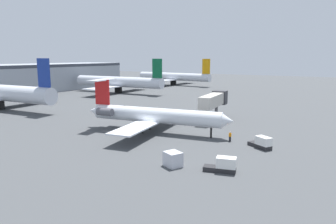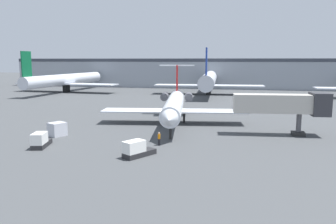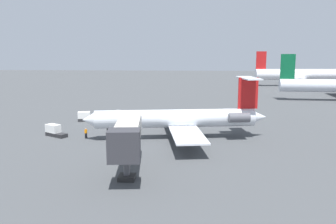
{
  "view_description": "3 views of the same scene",
  "coord_description": "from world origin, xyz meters",
  "px_view_note": "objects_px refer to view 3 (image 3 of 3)",
  "views": [
    {
      "loc": [
        -46.56,
        -32.08,
        14.09
      ],
      "look_at": [
        3.92,
        -1.97,
        3.71
      ],
      "focal_mm": 33.5,
      "sensor_mm": 36.0,
      "label": 1
    },
    {
      "loc": [
        12.82,
        -55.75,
        10.69
      ],
      "look_at": [
        1.01,
        -1.88,
        2.27
      ],
      "focal_mm": 36.68,
      "sensor_mm": 36.0,
      "label": 2
    },
    {
      "loc": [
        57.26,
        1.8,
        13.79
      ],
      "look_at": [
        -0.5,
        -1.89,
        3.88
      ],
      "focal_mm": 38.04,
      "sensor_mm": 36.0,
      "label": 3
    }
  ],
  "objects_px": {
    "regional_jet": "(181,118)",
    "ground_crew_marshaller": "(86,133)",
    "baggage_tug_trailing": "(55,131)",
    "cargo_container_uld": "(119,115)",
    "parked_airliner_west_end": "(296,75)",
    "jet_bridge": "(127,136)",
    "baggage_tug_lead": "(86,117)"
  },
  "relations": [
    {
      "from": "parked_airliner_west_end",
      "to": "jet_bridge",
      "type": "bearing_deg",
      "value": -24.57
    },
    {
      "from": "ground_crew_marshaller",
      "to": "baggage_tug_trailing",
      "type": "height_order",
      "value": "baggage_tug_trailing"
    },
    {
      "from": "parked_airliner_west_end",
      "to": "baggage_tug_lead",
      "type": "bearing_deg",
      "value": -39.16
    },
    {
      "from": "ground_crew_marshaller",
      "to": "jet_bridge",
      "type": "bearing_deg",
      "value": 30.7
    },
    {
      "from": "jet_bridge",
      "to": "cargo_container_uld",
      "type": "xyz_separation_m",
      "value": [
        -31.72,
        -7.45,
        -3.48
      ]
    },
    {
      "from": "baggage_tug_trailing",
      "to": "parked_airliner_west_end",
      "type": "relative_size",
      "value": 0.12
    },
    {
      "from": "jet_bridge",
      "to": "ground_crew_marshaller",
      "type": "relative_size",
      "value": 7.88
    },
    {
      "from": "regional_jet",
      "to": "ground_crew_marshaller",
      "type": "height_order",
      "value": "regional_jet"
    },
    {
      "from": "baggage_tug_trailing",
      "to": "cargo_container_uld",
      "type": "xyz_separation_m",
      "value": [
        -14.2,
        7.83,
        0.12
      ]
    },
    {
      "from": "ground_crew_marshaller",
      "to": "baggage_tug_trailing",
      "type": "bearing_deg",
      "value": -102.13
    },
    {
      "from": "baggage_tug_trailing",
      "to": "cargo_container_uld",
      "type": "distance_m",
      "value": 16.22
    },
    {
      "from": "cargo_container_uld",
      "to": "baggage_tug_lead",
      "type": "bearing_deg",
      "value": -77.48
    },
    {
      "from": "regional_jet",
      "to": "baggage_tug_trailing",
      "type": "xyz_separation_m",
      "value": [
        -0.16,
        -20.72,
        -2.46
      ]
    },
    {
      "from": "baggage_tug_lead",
      "to": "cargo_container_uld",
      "type": "xyz_separation_m",
      "value": [
        -1.42,
        6.38,
        0.12
      ]
    },
    {
      "from": "baggage_tug_lead",
      "to": "cargo_container_uld",
      "type": "relative_size",
      "value": 1.53
    },
    {
      "from": "regional_jet",
      "to": "parked_airliner_west_end",
      "type": "height_order",
      "value": "parked_airliner_west_end"
    },
    {
      "from": "jet_bridge",
      "to": "cargo_container_uld",
      "type": "relative_size",
      "value": 4.84
    },
    {
      "from": "jet_bridge",
      "to": "regional_jet",
      "type": "bearing_deg",
      "value": 162.6
    },
    {
      "from": "baggage_tug_trailing",
      "to": "parked_airliner_west_end",
      "type": "xyz_separation_m",
      "value": [
        -90.3,
        64.58,
        3.63
      ]
    },
    {
      "from": "regional_jet",
      "to": "jet_bridge",
      "type": "distance_m",
      "value": 18.23
    },
    {
      "from": "baggage_tug_trailing",
      "to": "parked_airliner_west_end",
      "type": "distance_m",
      "value": 111.08
    },
    {
      "from": "baggage_tug_trailing",
      "to": "parked_airliner_west_end",
      "type": "bearing_deg",
      "value": 144.43
    },
    {
      "from": "baggage_tug_lead",
      "to": "parked_airliner_west_end",
      "type": "height_order",
      "value": "parked_airliner_west_end"
    },
    {
      "from": "regional_jet",
      "to": "baggage_tug_lead",
      "type": "xyz_separation_m",
      "value": [
        -12.94,
        -19.27,
        -2.46
      ]
    },
    {
      "from": "cargo_container_uld",
      "to": "parked_airliner_west_end",
      "type": "distance_m",
      "value": 95.0
    },
    {
      "from": "jet_bridge",
      "to": "baggage_tug_lead",
      "type": "relative_size",
      "value": 3.16
    },
    {
      "from": "jet_bridge",
      "to": "cargo_container_uld",
      "type": "distance_m",
      "value": 32.76
    },
    {
      "from": "parked_airliner_west_end",
      "to": "baggage_tug_trailing",
      "type": "bearing_deg",
      "value": -35.57
    },
    {
      "from": "ground_crew_marshaller",
      "to": "cargo_container_uld",
      "type": "xyz_separation_m",
      "value": [
        -15.4,
        2.24,
        0.1
      ]
    },
    {
      "from": "jet_bridge",
      "to": "cargo_container_uld",
      "type": "bearing_deg",
      "value": -166.78
    },
    {
      "from": "jet_bridge",
      "to": "parked_airliner_west_end",
      "type": "bearing_deg",
      "value": 155.43
    },
    {
      "from": "regional_jet",
      "to": "jet_bridge",
      "type": "relative_size",
      "value": 2.22
    }
  ]
}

